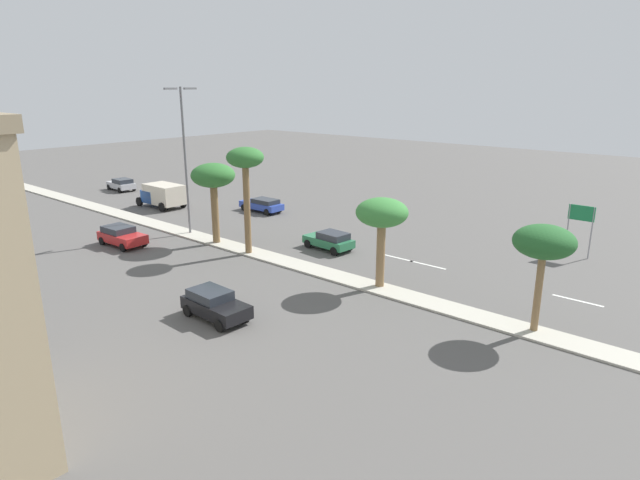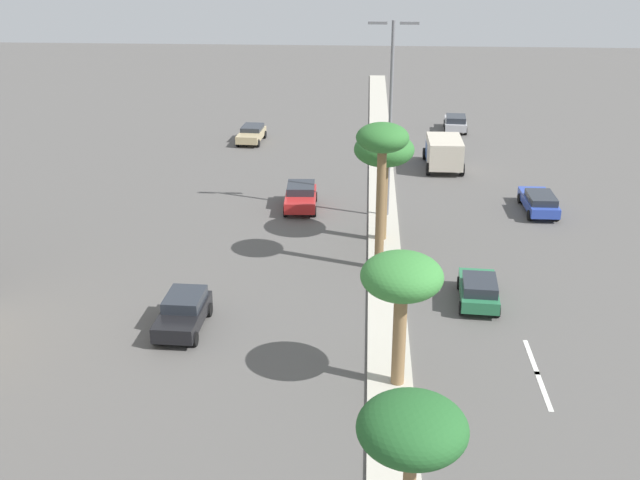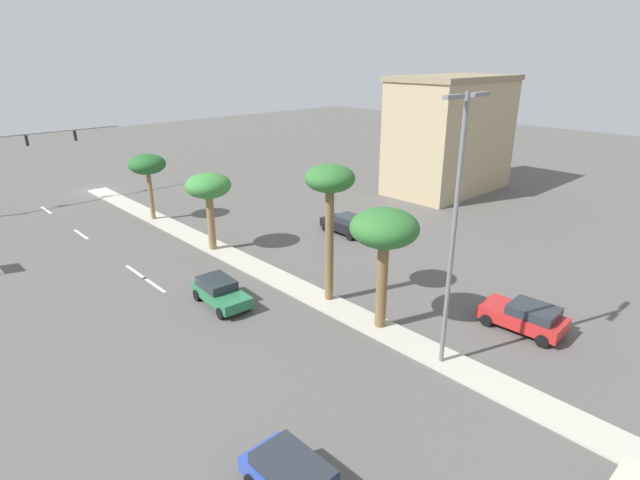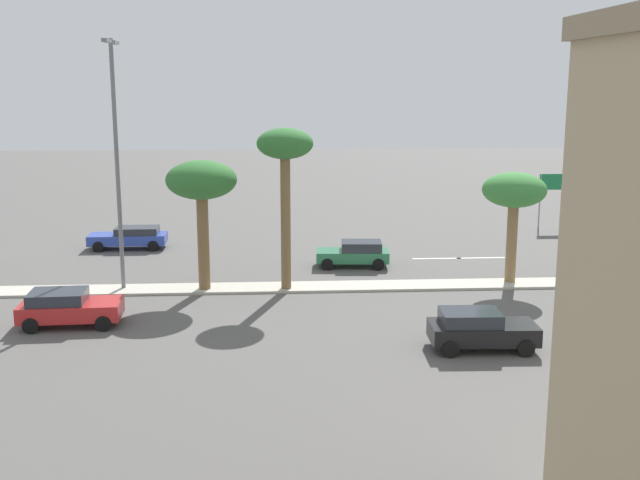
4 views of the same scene
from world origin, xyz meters
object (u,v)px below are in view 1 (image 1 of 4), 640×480
(sedan_red_center, at_px, (121,236))
(box_truck, at_px, (162,195))
(palm_tree_mid, at_px, (245,164))
(street_lamp_rear, at_px, (185,151))
(palm_tree_front, at_px, (382,215))
(sedan_green_trailing, at_px, (330,240))
(palm_tree_right, at_px, (544,244))
(sedan_silver_mid, at_px, (121,184))
(sedan_blue_leading, at_px, (262,204))
(palm_tree_rear, at_px, (213,178))
(sedan_black_inboard, at_px, (215,304))
(directional_road_sign, at_px, (581,219))

(sedan_red_center, xyz_separation_m, box_truck, (9.83, 9.25, 0.52))
(palm_tree_mid, height_order, street_lamp_rear, street_lamp_rear)
(street_lamp_rear, bearing_deg, palm_tree_front, -89.86)
(sedan_green_trailing, bearing_deg, palm_tree_mid, 140.88)
(palm_tree_right, bearing_deg, sedan_silver_mid, 82.75)
(street_lamp_rear, bearing_deg, sedan_green_trailing, -70.59)
(sedan_blue_leading, height_order, sedan_green_trailing, sedan_green_trailing)
(palm_tree_rear, xyz_separation_m, sedan_blue_leading, (9.94, 5.30, -4.47))
(street_lamp_rear, bearing_deg, sedan_red_center, 167.48)
(sedan_green_trailing, xyz_separation_m, sedan_black_inboard, (-13.49, -3.27, 0.05))
(palm_tree_mid, distance_m, sedan_red_center, 11.85)
(sedan_blue_leading, xyz_separation_m, sedan_black_inboard, (-18.91, -16.32, 0.07))
(palm_tree_right, height_order, sedan_red_center, palm_tree_right)
(palm_tree_rear, relative_size, sedan_red_center, 1.49)
(palm_tree_rear, distance_m, street_lamp_rear, 4.29)
(palm_tree_rear, xyz_separation_m, sedan_green_trailing, (4.52, -7.75, -4.45))
(palm_tree_rear, height_order, sedan_blue_leading, palm_tree_rear)
(palm_tree_front, distance_m, palm_tree_rear, 15.13)
(sedan_blue_leading, xyz_separation_m, sedan_silver_mid, (-3.15, 20.59, 0.04))
(sedan_silver_mid, distance_m, sedan_red_center, 23.89)
(palm_tree_right, height_order, palm_tree_mid, palm_tree_mid)
(directional_road_sign, distance_m, sedan_blue_leading, 28.16)
(sedan_blue_leading, bearing_deg, palm_tree_mid, -137.68)
(sedan_red_center, bearing_deg, directional_road_sign, -54.08)
(sedan_silver_mid, height_order, sedan_black_inboard, sedan_black_inboard)
(sedan_blue_leading, bearing_deg, palm_tree_rear, -151.94)
(palm_tree_mid, relative_size, sedan_red_center, 1.86)
(sedan_green_trailing, bearing_deg, palm_tree_front, -118.98)
(sedan_green_trailing, bearing_deg, directional_road_sign, -54.72)
(palm_tree_right, relative_size, palm_tree_mid, 0.71)
(sedan_blue_leading, relative_size, sedan_red_center, 1.11)
(palm_tree_right, xyz_separation_m, palm_tree_mid, (-0.56, 20.59, 1.98))
(sedan_black_inboard, bearing_deg, street_lamp_rear, 57.93)
(palm_tree_rear, xyz_separation_m, street_lamp_rear, (0.40, 3.94, 1.65))
(palm_tree_front, bearing_deg, street_lamp_rear, 90.14)
(palm_tree_front, bearing_deg, sedan_red_center, 105.25)
(palm_tree_front, bearing_deg, palm_tree_rear, 91.69)
(palm_tree_right, bearing_deg, sedan_red_center, 100.40)
(palm_tree_right, xyz_separation_m, sedan_green_trailing, (4.15, 16.76, -3.90))
(palm_tree_right, distance_m, palm_tree_front, 9.41)
(sedan_green_trailing, bearing_deg, box_truck, 89.40)
(palm_tree_right, distance_m, sedan_green_trailing, 17.70)
(palm_tree_rear, relative_size, sedan_black_inboard, 1.54)
(sedan_blue_leading, distance_m, box_truck, 10.50)
(palm_tree_front, distance_m, sedan_black_inboard, 10.94)
(palm_tree_mid, bearing_deg, sedan_silver_mid, 76.83)
(box_truck, bearing_deg, directional_road_sign, -74.64)
(sedan_blue_leading, xyz_separation_m, sedan_green_trailing, (-5.42, -13.05, 0.02))
(directional_road_sign, relative_size, sedan_silver_mid, 0.92)
(sedan_red_center, height_order, box_truck, box_truck)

